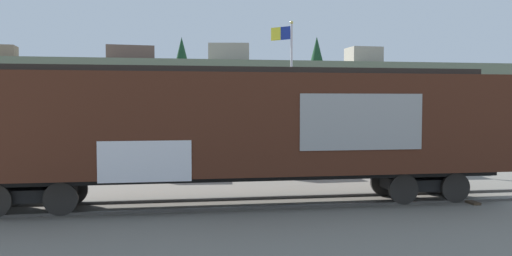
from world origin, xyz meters
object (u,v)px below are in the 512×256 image
Objects in this scene: flagpole at (288,74)px; freight_car at (238,126)px; parked_car_red at (386,151)px; parked_car_blue at (274,152)px; parked_car_silver at (160,154)px.

freight_car is at bearing -110.34° from flagpole.
freight_car is at bearing -139.80° from parked_car_red.
flagpole is at bearing 69.66° from freight_car.
flagpole is 5.85m from parked_car_blue.
freight_car reaches higher than parked_car_silver.
parked_car_silver is at bearing 178.21° from parked_car_blue.
parked_car_blue is 0.89× the size of parked_car_red.
flagpole is 6.85m from parked_car_red.
parked_car_red is at bearing -3.09° from parked_car_blue.
freight_car is 3.36× the size of parked_car_red.
parked_car_blue is (4.95, -0.15, 0.04)m from parked_car_silver.
parked_car_red is at bearing -51.67° from flagpole.
flagpole reaches higher than freight_car.
flagpole is 1.66× the size of parked_car_silver.
parked_car_blue is (-1.62, -4.23, -3.70)m from flagpole.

